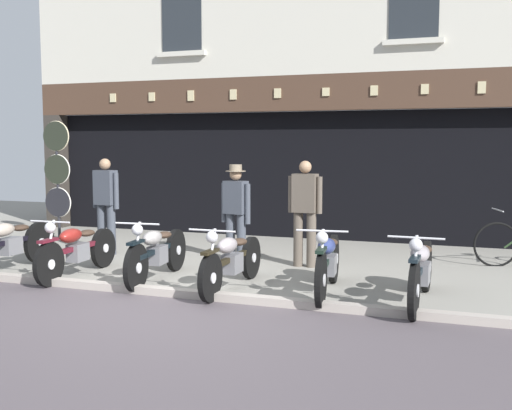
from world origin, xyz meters
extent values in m
cube|color=gray|center=(0.00, 5.00, -0.04)|extent=(23.40, 10.00, 0.08)
cube|color=#ADA298|center=(0.00, 0.08, 0.01)|extent=(23.40, 0.16, 0.18)
cube|color=black|center=(0.00, 7.30, 1.30)|extent=(10.49, 4.00, 2.60)
cube|color=#332D28|center=(-5.48, 5.18, 1.30)|extent=(0.44, 0.36, 2.60)
cube|color=#23282D|center=(0.00, 5.55, 1.43)|extent=(10.03, 0.03, 2.18)
cube|color=#463024|center=(0.00, 5.12, 2.95)|extent=(11.40, 0.24, 0.70)
cube|color=#C6B789|center=(-3.82, 4.99, 2.95)|extent=(0.14, 0.03, 0.19)
cube|color=#C6B789|center=(-2.85, 4.99, 2.95)|extent=(0.14, 0.03, 0.18)
cube|color=#C6B789|center=(-1.93, 4.99, 2.95)|extent=(0.14, 0.03, 0.22)
cube|color=#C6B789|center=(-0.97, 4.99, 2.95)|extent=(0.14, 0.03, 0.21)
cube|color=#C6B789|center=(-0.02, 4.99, 2.95)|extent=(0.14, 0.03, 0.19)
cube|color=#C6B789|center=(0.96, 4.99, 2.95)|extent=(0.14, 0.03, 0.16)
cube|color=#C6B789|center=(1.89, 4.99, 2.95)|extent=(0.14, 0.03, 0.19)
cube|color=#C6B789|center=(2.82, 4.99, 2.95)|extent=(0.14, 0.03, 0.18)
cube|color=#C6B789|center=(3.81, 4.99, 2.95)|extent=(0.14, 0.03, 0.21)
cube|color=beige|center=(0.00, 5.20, 4.52)|extent=(11.40, 0.40, 2.43)
cube|color=#23282D|center=(-2.12, 4.99, 4.52)|extent=(0.90, 0.02, 1.30)
cube|color=beige|center=(-2.12, 4.95, 3.82)|extent=(1.10, 0.12, 0.10)
cube|color=#23282D|center=(2.59, 4.99, 4.52)|extent=(0.90, 0.02, 1.30)
cube|color=beige|center=(2.59, 4.95, 3.82)|extent=(1.10, 0.12, 0.10)
cylinder|color=black|center=(-2.95, 1.33, 0.34)|extent=(0.08, 0.68, 0.67)
cylinder|color=silver|center=(-2.95, 1.33, 0.34)|extent=(0.11, 0.15, 0.15)
cube|color=black|center=(-2.95, 0.67, 0.46)|extent=(0.08, 1.22, 0.07)
cube|color=slate|center=(-2.95, 0.67, 0.39)|extent=(0.20, 0.32, 0.26)
ellipsoid|color=#AB9D8D|center=(-2.95, 0.51, 0.66)|extent=(0.22, 0.46, 0.20)
ellipsoid|color=#38281E|center=(-2.95, 0.91, 0.64)|extent=(0.20, 0.30, 0.10)
cylinder|color=black|center=(-1.73, 0.00, 0.31)|extent=(0.09, 0.62, 0.62)
cylinder|color=silver|center=(-1.73, 0.00, 0.31)|extent=(0.10, 0.14, 0.14)
cylinder|color=black|center=(-1.77, 1.38, 0.31)|extent=(0.10, 0.62, 0.62)
cylinder|color=silver|center=(-1.77, 1.38, 0.31)|extent=(0.11, 0.14, 0.14)
cube|color=#541521|center=(-1.75, 0.69, 0.43)|extent=(0.11, 1.27, 0.07)
cube|color=slate|center=(-1.75, 0.69, 0.36)|extent=(0.21, 0.33, 0.26)
ellipsoid|color=maroon|center=(-1.75, 0.52, 0.63)|extent=(0.23, 0.47, 0.20)
ellipsoid|color=#38281E|center=(-1.76, 0.93, 0.61)|extent=(0.21, 0.31, 0.10)
cube|color=#541521|center=(-1.73, 0.00, 0.64)|extent=(0.11, 0.36, 0.04)
sphere|color=silver|center=(-1.73, 0.06, 0.81)|extent=(0.15, 0.15, 0.15)
cylinder|color=silver|center=(-1.73, 0.06, 0.89)|extent=(0.62, 0.04, 0.02)
cylinder|color=silver|center=(-1.73, 0.04, 0.60)|extent=(0.04, 0.25, 0.62)
cylinder|color=black|center=(-0.45, 0.13, 0.32)|extent=(0.12, 0.64, 0.64)
cylinder|color=silver|center=(-0.45, 0.13, 0.32)|extent=(0.11, 0.15, 0.14)
cylinder|color=black|center=(-0.57, 1.53, 0.32)|extent=(0.13, 0.64, 0.64)
cylinder|color=silver|center=(-0.57, 1.53, 0.32)|extent=(0.12, 0.15, 0.14)
cube|color=black|center=(-0.51, 0.83, 0.44)|extent=(0.18, 1.29, 0.07)
cube|color=slate|center=(-0.51, 0.83, 0.37)|extent=(0.23, 0.34, 0.26)
ellipsoid|color=gray|center=(-0.50, 0.66, 0.64)|extent=(0.26, 0.48, 0.20)
ellipsoid|color=#38281E|center=(-0.53, 1.08, 0.62)|extent=(0.23, 0.32, 0.10)
cube|color=black|center=(-0.45, 0.13, 0.66)|extent=(0.13, 0.37, 0.04)
sphere|color=silver|center=(-0.46, 0.19, 0.82)|extent=(0.15, 0.15, 0.15)
cylinder|color=silver|center=(-0.46, 0.19, 0.90)|extent=(0.62, 0.08, 0.02)
cylinder|color=silver|center=(-0.46, 0.17, 0.61)|extent=(0.06, 0.24, 0.62)
cylinder|color=black|center=(0.68, -0.03, 0.30)|extent=(0.08, 0.61, 0.61)
cylinder|color=silver|center=(0.68, -0.03, 0.30)|extent=(0.10, 0.14, 0.13)
cylinder|color=black|center=(0.70, 1.40, 0.30)|extent=(0.09, 0.61, 0.61)
cylinder|color=silver|center=(0.70, 1.40, 0.30)|extent=(0.11, 0.14, 0.13)
cube|color=black|center=(0.69, 0.68, 0.42)|extent=(0.09, 1.32, 0.07)
cube|color=slate|center=(0.69, 0.68, 0.35)|extent=(0.20, 0.32, 0.26)
ellipsoid|color=gray|center=(0.69, 0.51, 0.62)|extent=(0.23, 0.46, 0.20)
ellipsoid|color=#38281E|center=(0.70, 0.94, 0.60)|extent=(0.20, 0.30, 0.10)
cube|color=black|center=(0.68, -0.03, 0.63)|extent=(0.10, 0.36, 0.04)
sphere|color=silver|center=(0.69, 0.03, 0.80)|extent=(0.15, 0.15, 0.15)
cylinder|color=silver|center=(0.69, 0.03, 0.88)|extent=(0.62, 0.03, 0.02)
cylinder|color=silver|center=(0.69, 0.01, 0.59)|extent=(0.04, 0.26, 0.61)
cylinder|color=black|center=(2.03, 0.15, 0.34)|extent=(0.14, 0.68, 0.68)
cylinder|color=silver|center=(2.03, 0.15, 0.34)|extent=(0.11, 0.16, 0.15)
cylinder|color=black|center=(1.89, 1.54, 0.34)|extent=(0.15, 0.68, 0.68)
cylinder|color=silver|center=(1.89, 1.54, 0.34)|extent=(0.12, 0.16, 0.15)
cube|color=black|center=(1.96, 0.84, 0.46)|extent=(0.20, 1.28, 0.07)
cube|color=slate|center=(1.96, 0.84, 0.39)|extent=(0.23, 0.34, 0.26)
ellipsoid|color=navy|center=(1.98, 0.68, 0.66)|extent=(0.27, 0.48, 0.20)
ellipsoid|color=#38281E|center=(1.94, 1.09, 0.64)|extent=(0.23, 0.32, 0.10)
cube|color=black|center=(2.03, 0.15, 0.70)|extent=(0.14, 0.37, 0.04)
sphere|color=silver|center=(2.03, 0.21, 0.84)|extent=(0.15, 0.15, 0.15)
cylinder|color=silver|center=(2.03, 0.21, 0.92)|extent=(0.62, 0.09, 0.02)
cylinder|color=silver|center=(2.03, 0.19, 0.63)|extent=(0.06, 0.28, 0.60)
cylinder|color=black|center=(3.12, 0.01, 0.33)|extent=(0.09, 0.67, 0.67)
cylinder|color=silver|center=(3.12, 0.01, 0.33)|extent=(0.10, 0.15, 0.15)
cylinder|color=black|center=(3.16, 1.44, 0.33)|extent=(0.10, 0.67, 0.67)
cylinder|color=silver|center=(3.16, 1.44, 0.33)|extent=(0.11, 0.15, 0.15)
cube|color=black|center=(3.14, 0.73, 0.45)|extent=(0.11, 1.32, 0.07)
cube|color=slate|center=(3.14, 0.73, 0.38)|extent=(0.21, 0.33, 0.26)
ellipsoid|color=gray|center=(3.13, 0.55, 0.65)|extent=(0.23, 0.47, 0.20)
ellipsoid|color=#38281E|center=(3.15, 0.98, 0.63)|extent=(0.21, 0.31, 0.10)
cube|color=black|center=(3.12, 0.01, 0.69)|extent=(0.11, 0.36, 0.04)
sphere|color=silver|center=(3.12, 0.07, 0.83)|extent=(0.15, 0.15, 0.15)
cylinder|color=silver|center=(3.12, 0.07, 0.91)|extent=(0.62, 0.04, 0.02)
cylinder|color=silver|center=(3.12, 0.05, 0.62)|extent=(0.04, 0.23, 0.62)
cylinder|color=#3D424C|center=(-2.27, 2.39, 0.45)|extent=(0.15, 0.15, 0.90)
cylinder|color=#3D424C|center=(-2.49, 2.42, 0.45)|extent=(0.15, 0.15, 0.90)
cube|color=#3D424C|center=(-2.38, 2.41, 1.18)|extent=(0.41, 0.27, 0.61)
cube|color=silver|center=(-2.36, 2.52, 1.25)|extent=(0.14, 0.04, 0.34)
cube|color=navy|center=(-2.36, 2.53, 1.24)|extent=(0.05, 0.02, 0.31)
cylinder|color=#3D424C|center=(-2.14, 2.37, 1.13)|extent=(0.09, 0.09, 0.63)
cylinder|color=#3D424C|center=(-2.61, 2.44, 1.13)|extent=(0.09, 0.09, 0.63)
sphere|color=#9E7A5B|center=(-2.38, 2.41, 1.59)|extent=(0.19, 0.19, 0.19)
cylinder|color=#3D424C|center=(0.12, 2.55, 0.41)|extent=(0.15, 0.15, 0.81)
cylinder|color=#3D424C|center=(-0.10, 2.60, 0.41)|extent=(0.15, 0.15, 0.81)
cube|color=#3D424C|center=(0.01, 2.57, 1.06)|extent=(0.42, 0.30, 0.54)
cube|color=silver|center=(0.04, 2.69, 1.13)|extent=(0.14, 0.05, 0.31)
cube|color=maroon|center=(0.04, 2.70, 1.12)|extent=(0.05, 0.02, 0.28)
cylinder|color=#3D424C|center=(0.24, 2.52, 0.97)|extent=(0.09, 0.09, 0.66)
cylinder|color=#3D424C|center=(-0.22, 2.62, 0.97)|extent=(0.09, 0.09, 0.66)
sphere|color=#9E7A5B|center=(0.01, 2.57, 1.44)|extent=(0.20, 0.20, 0.20)
cylinder|color=#7F705B|center=(0.01, 2.57, 1.50)|extent=(0.33, 0.33, 0.01)
cylinder|color=#7F705B|center=(0.01, 2.57, 1.55)|extent=(0.21, 0.21, 0.11)
cylinder|color=brown|center=(1.33, 2.48, 0.44)|extent=(0.15, 0.15, 0.89)
cylinder|color=brown|center=(1.11, 2.49, 0.44)|extent=(0.15, 0.15, 0.89)
cube|color=brown|center=(1.22, 2.48, 1.17)|extent=(0.39, 0.25, 0.61)
cube|color=silver|center=(1.23, 2.60, 1.25)|extent=(0.14, 0.03, 0.34)
cube|color=brown|center=(1.23, 2.61, 1.23)|extent=(0.05, 0.02, 0.32)
cylinder|color=brown|center=(1.45, 2.47, 1.15)|extent=(0.09, 0.09, 0.58)
cylinder|color=brown|center=(0.98, 2.50, 1.15)|extent=(0.09, 0.09, 0.58)
sphere|color=#9E7A5B|center=(1.22, 2.48, 1.59)|extent=(0.20, 0.20, 0.20)
cylinder|color=#232328|center=(-4.32, 3.64, 1.15)|extent=(0.06, 0.06, 2.29)
cylinder|color=#23281E|center=(-4.32, 3.62, 2.10)|extent=(0.60, 0.03, 0.60)
torus|color=beige|center=(-4.32, 3.64, 2.10)|extent=(0.62, 0.04, 0.62)
cylinder|color=#23281E|center=(-4.32, 3.62, 1.42)|extent=(0.60, 0.03, 0.60)
torus|color=silver|center=(-4.32, 3.64, 1.42)|extent=(0.62, 0.04, 0.62)
cylinder|color=black|center=(-4.32, 3.62, 0.75)|extent=(0.60, 0.03, 0.60)
torus|color=silver|center=(-4.32, 3.64, 0.75)|extent=(0.62, 0.04, 0.62)
cube|color=silver|center=(2.96, 5.40, 1.58)|extent=(0.73, 0.02, 1.12)
cube|color=#511E19|center=(2.96, 5.39, 2.03)|extent=(0.73, 0.01, 0.20)
torus|color=black|center=(4.09, 3.53, 0.35)|extent=(0.71, 0.25, 0.73)
cylinder|color=silver|center=(4.09, 3.53, 0.91)|extent=(0.16, 0.48, 0.02)
camera|label=1|loc=(3.67, -6.83, 1.95)|focal=42.96mm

